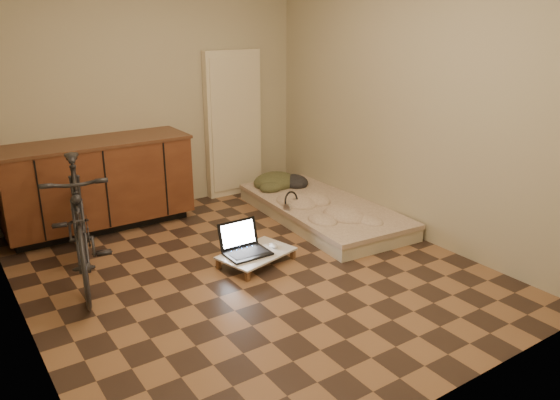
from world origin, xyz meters
TOP-DOWN VIEW (x-y plane):
  - room_shell at (0.00, 0.00)m, footprint 3.50×4.00m
  - cabinets at (-0.75, 1.70)m, footprint 1.84×0.62m
  - appliance_panel at (0.95, 1.94)m, footprint 0.70×0.10m
  - bicycle at (-1.20, 0.65)m, footprint 0.87×1.77m
  - futon at (1.30, 0.66)m, footprint 1.13×2.12m
  - clothing_pile at (1.27, 1.42)m, footprint 0.59×0.50m
  - headphones at (0.93, 0.72)m, footprint 0.29×0.28m
  - lap_desk at (0.12, 0.10)m, footprint 0.72×0.55m
  - laptop at (0.04, 0.16)m, footprint 0.38×0.34m
  - mouse at (0.30, 0.10)m, footprint 0.07×0.11m

SIDE VIEW (x-z plane):
  - futon at x=1.30m, z-range 0.00..0.18m
  - lap_desk at x=0.12m, z-range 0.04..0.15m
  - mouse at x=0.30m, z-range 0.11..0.14m
  - laptop at x=0.04m, z-range 0.03..0.29m
  - headphones at x=0.93m, z-range 0.18..0.33m
  - clothing_pile at x=1.27m, z-range 0.18..0.40m
  - cabinets at x=-0.75m, z-range 0.01..0.92m
  - bicycle at x=-1.20m, z-range 0.00..1.10m
  - appliance_panel at x=0.95m, z-range 0.00..1.70m
  - room_shell at x=0.00m, z-range 0.00..2.60m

